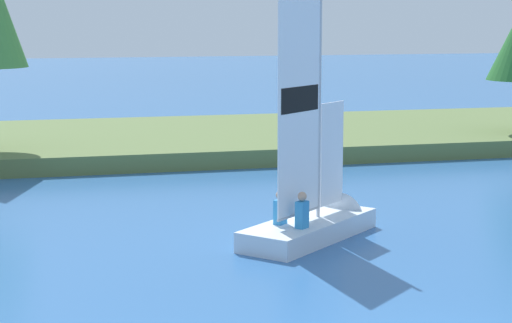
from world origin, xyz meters
TOP-DOWN VIEW (x-y plane):
  - shore_bank at (0.00, 23.48)m, footprint 80.00×10.98m
  - sailboat at (0.98, 8.63)m, footprint 4.22×3.92m

SIDE VIEW (x-z plane):
  - shore_bank at x=0.00m, z-range 0.00..0.61m
  - sailboat at x=0.98m, z-range -2.61..3.54m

